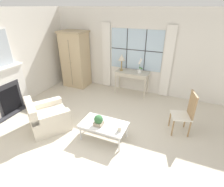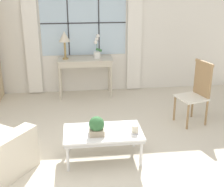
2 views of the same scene
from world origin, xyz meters
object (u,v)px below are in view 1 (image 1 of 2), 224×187
at_px(fireplace, 5,88).
at_px(pillar_candle, 120,129).
at_px(console_table, 132,75).
at_px(potted_orchid, 140,68).
at_px(armchair_upholstered, 48,118).
at_px(armoire, 76,59).
at_px(potted_plant_small, 99,120).
at_px(table_lamp, 122,58).
at_px(coffee_table, 104,125).
at_px(side_chair_wooden, 186,111).

distance_m(fireplace, pillar_candle, 3.47).
xyz_separation_m(console_table, potted_orchid, (0.25, -0.01, 0.27)).
bearing_deg(armchair_upholstered, potted_orchid, 58.81).
distance_m(armoire, potted_plant_small, 3.41).
bearing_deg(table_lamp, pillar_candle, -70.29).
bearing_deg(table_lamp, coffee_table, -78.31).
bearing_deg(fireplace, side_chair_wooden, 12.01).
relative_size(fireplace, potted_plant_small, 9.13).
distance_m(fireplace, potted_plant_small, 2.96).
bearing_deg(potted_plant_small, armchair_upholstered, -176.76).
xyz_separation_m(console_table, side_chair_wooden, (1.82, -1.55, -0.11)).
height_order(table_lamp, potted_orchid, table_lamp).
relative_size(armoire, table_lamp, 3.61).
relative_size(fireplace, armoire, 1.13).
relative_size(fireplace, console_table, 2.05).
bearing_deg(armoire, potted_orchid, 1.85).
distance_m(potted_orchid, pillar_candle, 2.69).
height_order(potted_orchid, side_chair_wooden, potted_orchid).
bearing_deg(armoire, potted_plant_small, -48.51).
distance_m(armoire, side_chair_wooden, 4.29).
relative_size(fireplace, side_chair_wooden, 2.16).
bearing_deg(fireplace, table_lamp, 45.67).
relative_size(fireplace, pillar_candle, 18.22).
distance_m(table_lamp, pillar_candle, 2.92).
bearing_deg(armchair_upholstered, side_chair_wooden, 19.68).
bearing_deg(side_chair_wooden, fireplace, -167.99).
xyz_separation_m(console_table, armchair_upholstered, (-1.37, -2.69, -0.44)).
bearing_deg(potted_orchid, potted_plant_small, -94.58).
height_order(table_lamp, coffee_table, table_lamp).
height_order(side_chair_wooden, potted_plant_small, side_chair_wooden).
bearing_deg(side_chair_wooden, console_table, 139.69).
bearing_deg(coffee_table, pillar_candle, -13.11).
bearing_deg(coffee_table, armoire, 133.47).
bearing_deg(fireplace, armoire, 73.84).
relative_size(console_table, side_chair_wooden, 1.05).
height_order(armoire, console_table, armoire).
bearing_deg(side_chair_wooden, table_lamp, 144.83).
distance_m(fireplace, armchair_upholstered, 1.62).
xyz_separation_m(armoire, potted_orchid, (2.44, 0.08, -0.04)).
xyz_separation_m(fireplace, coffee_table, (3.04, 0.02, -0.40)).
xyz_separation_m(fireplace, potted_plant_small, (2.95, -0.06, -0.24)).
height_order(table_lamp, side_chair_wooden, table_lamp).
xyz_separation_m(potted_orchid, side_chair_wooden, (1.57, -1.54, -0.39)).
xyz_separation_m(armoire, coffee_table, (2.32, -2.45, -0.66)).
relative_size(fireplace, potted_orchid, 4.62).
distance_m(side_chair_wooden, coffee_table, 1.97).
height_order(potted_orchid, potted_plant_small, potted_orchid).
height_order(potted_plant_small, pillar_candle, potted_plant_small).
bearing_deg(pillar_candle, potted_plant_small, 177.57).
relative_size(table_lamp, pillar_candle, 4.46).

